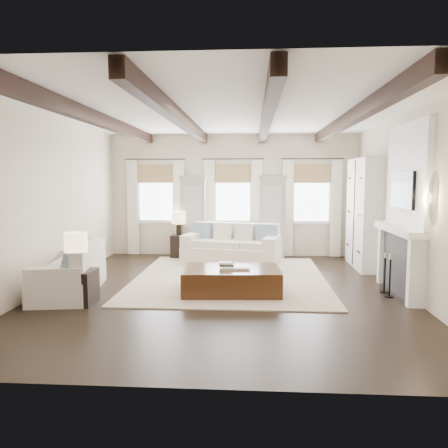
# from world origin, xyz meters

# --- Properties ---
(ground) EXTENTS (7.50, 7.50, 0.00)m
(ground) POSITION_xyz_m (0.00, 0.00, 0.00)
(ground) COLOR black
(ground) RESTS_ON ground
(room_shell) EXTENTS (6.54, 7.54, 3.22)m
(room_shell) POSITION_xyz_m (0.75, 0.90, 1.89)
(room_shell) COLOR beige
(room_shell) RESTS_ON ground
(area_rug) EXTENTS (3.86, 4.48, 0.02)m
(area_rug) POSITION_xyz_m (0.06, 1.03, 0.01)
(area_rug) COLOR #BEAA94
(area_rug) RESTS_ON ground
(sofa_back) EXTENTS (2.42, 1.51, 0.96)m
(sofa_back) POSITION_xyz_m (0.03, 2.54, 0.38)
(sofa_back) COLOR silver
(sofa_back) RESTS_ON ground
(sofa_left) EXTENTS (1.23, 2.17, 0.88)m
(sofa_left) POSITION_xyz_m (-2.69, -0.31, 0.35)
(sofa_left) COLOR silver
(sofa_left) RESTS_ON ground
(ottoman) EXTENTS (1.78, 1.18, 0.45)m
(ottoman) POSITION_xyz_m (0.15, -0.14, 0.23)
(ottoman) COLOR black
(ottoman) RESTS_ON ground
(tray) EXTENTS (0.52, 0.41, 0.04)m
(tray) POSITION_xyz_m (0.22, -0.14, 0.47)
(tray) COLOR white
(tray) RESTS_ON ottoman
(book_lower) EXTENTS (0.27, 0.22, 0.04)m
(book_lower) POSITION_xyz_m (0.06, -0.13, 0.51)
(book_lower) COLOR #262628
(book_lower) RESTS_ON tray
(book_upper) EXTENTS (0.23, 0.18, 0.03)m
(book_upper) POSITION_xyz_m (0.04, -0.15, 0.55)
(book_upper) COLOR beige
(book_upper) RESTS_ON book_lower
(side_table_front) EXTENTS (0.55, 0.55, 0.55)m
(side_table_front) POSITION_xyz_m (-2.34, -0.98, 0.28)
(side_table_front) COLOR black
(side_table_front) RESTS_ON ground
(lamp_front) EXTENTS (0.36, 0.36, 0.62)m
(lamp_front) POSITION_xyz_m (-2.34, -0.98, 0.98)
(lamp_front) COLOR black
(lamp_front) RESTS_ON side_table_front
(side_table_back) EXTENTS (0.39, 0.39, 0.59)m
(side_table_back) POSITION_xyz_m (-1.38, 3.26, 0.30)
(side_table_back) COLOR black
(side_table_back) RESTS_ON ground
(lamp_back) EXTENTS (0.35, 0.35, 0.61)m
(lamp_back) POSITION_xyz_m (-1.38, 3.26, 1.01)
(lamp_back) COLOR black
(lamp_back) RESTS_ON side_table_back
(candlestick_near) EXTENTS (0.15, 0.15, 0.76)m
(candlestick_near) POSITION_xyz_m (2.90, -0.22, 0.32)
(candlestick_near) COLOR black
(candlestick_near) RESTS_ON ground
(candlestick_far) EXTENTS (0.15, 0.15, 0.73)m
(candlestick_far) POSITION_xyz_m (2.90, 0.07, 0.30)
(candlestick_far) COLOR black
(candlestick_far) RESTS_ON ground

